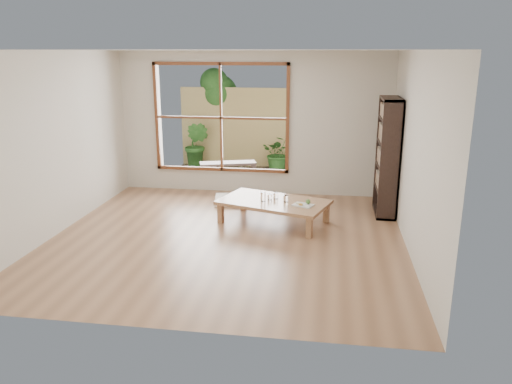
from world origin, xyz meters
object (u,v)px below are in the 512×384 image
Objects in this scene: low_table at (274,203)px; food_tray at (304,204)px; bookshelf at (387,157)px; garden_bench at (228,165)px.

food_tray is at bearing -3.01° from low_table.
garden_bench is at bearing 150.09° from bookshelf.
garden_bench is at bearing 144.79° from food_tray.
low_table is 2.77m from garden_bench.
food_tray is (0.48, -0.18, 0.06)m from low_table.
low_table is at bearing -178.92° from food_tray.
low_table is at bearing -156.51° from bookshelf.
bookshelf is 5.49× the size of food_tray.
bookshelf is at bearing 41.43° from low_table.
low_table is 0.97× the size of bookshelf.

